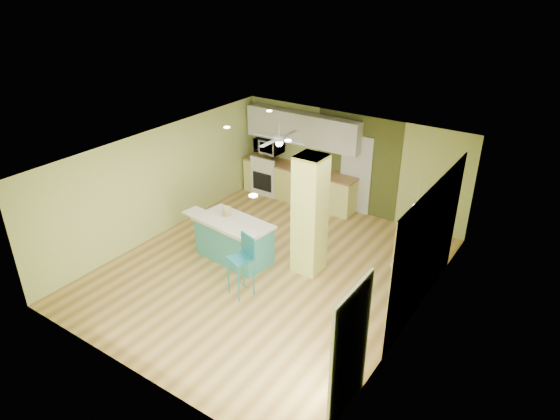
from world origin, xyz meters
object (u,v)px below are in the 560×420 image
object	(u,v)px
side_counter	(414,272)
canister	(227,211)
peninsula	(233,239)
fruit_bowl	(312,169)
bar_stool	(244,256)

from	to	relation	value
side_counter	canister	world-z (taller)	canister
peninsula	side_counter	distance (m)	3.73
peninsula	canister	bearing A→B (deg)	154.47
fruit_bowl	canister	bearing A→B (deg)	-95.40
peninsula	canister	world-z (taller)	canister
side_counter	fruit_bowl	size ratio (longest dim) A/B	3.86
side_counter	canister	size ratio (longest dim) A/B	7.03
bar_stool	canister	xyz separation A→B (m)	(-1.25, 1.03, 0.15)
bar_stool	side_counter	distance (m)	3.27
side_counter	fruit_bowl	world-z (taller)	fruit_bowl
peninsula	side_counter	world-z (taller)	peninsula
bar_stool	canister	distance (m)	1.63
canister	peninsula	bearing A→B (deg)	-31.97
side_counter	canister	bearing A→B (deg)	-167.35
peninsula	fruit_bowl	distance (m)	3.29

